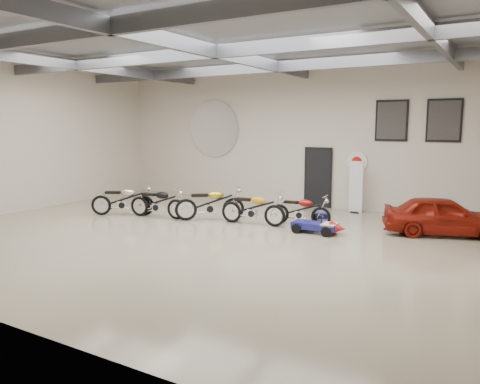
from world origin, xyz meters
The scene contains 18 objects.
floor centered at (0.00, 0.00, 0.00)m, with size 16.00×12.00×0.01m, color tan.
ceiling centered at (0.00, 0.00, 5.00)m, with size 16.00×12.00×0.01m, color slate.
back_wall centered at (0.00, 6.00, 2.50)m, with size 16.00×0.02×5.00m, color beige.
left_wall centered at (-8.00, 0.00, 2.50)m, with size 0.02×12.00×5.00m, color beige.
ceiling_beams centered at (0.00, 0.00, 4.75)m, with size 15.80×11.80×0.32m, color #57585E, non-canonical shape.
door centered at (0.50, 5.95, 1.05)m, with size 0.92×0.08×2.10m, color black.
logo_plaque centered at (-4.00, 5.95, 2.80)m, with size 2.30×0.06×1.16m, color silver, non-canonical shape.
poster_left centered at (3.00, 5.96, 3.10)m, with size 1.05×0.08×1.35m, color black, non-canonical shape.
poster_mid centered at (4.60, 5.96, 3.10)m, with size 1.05×0.08×1.35m, color black, non-canonical shape.
oil_sign centered at (1.90, 5.95, 1.70)m, with size 0.72×0.10×0.72m, color white, non-canonical shape.
banner_stand centered at (2.03, 5.50, 0.90)m, with size 0.49×0.20×1.79m, color white, non-canonical shape.
motorcycle_silver centered at (-4.46, 1.16, 0.53)m, with size 2.04×0.63×1.06m, color silver, non-canonical shape.
motorcycle_black centered at (-3.21, 1.43, 0.52)m, with size 1.99×0.62×1.04m, color silver, non-canonical shape.
motorcycle_gold centered at (-1.55, 1.98, 0.55)m, with size 2.12×0.66×1.10m, color silver, non-canonical shape.
motorcycle_yellow centered at (-0.07, 2.06, 0.52)m, with size 2.00×0.62×1.04m, color silver, non-canonical shape.
motorcycle_red centered at (1.19, 2.70, 0.47)m, with size 1.82×0.56×0.94m, color silver, non-canonical shape.
go_kart centered at (2.08, 1.96, 0.27)m, with size 1.52×0.68×0.55m, color navy, non-canonical shape.
vintage_car centered at (5.03, 3.49, 0.53)m, with size 3.12×1.26×1.06m, color maroon.
Camera 1 is at (6.54, -9.98, 2.98)m, focal length 35.00 mm.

